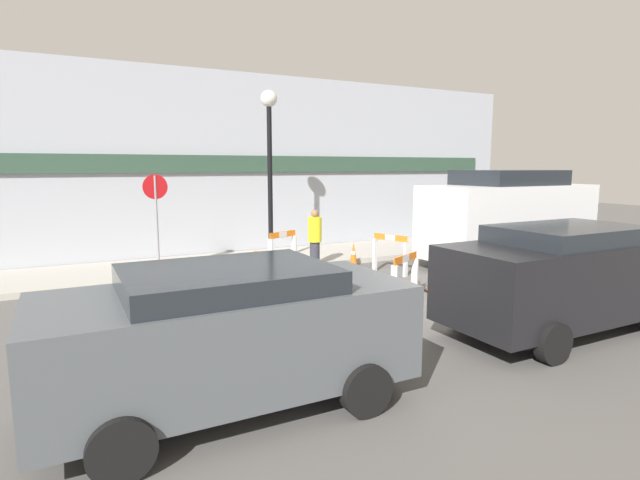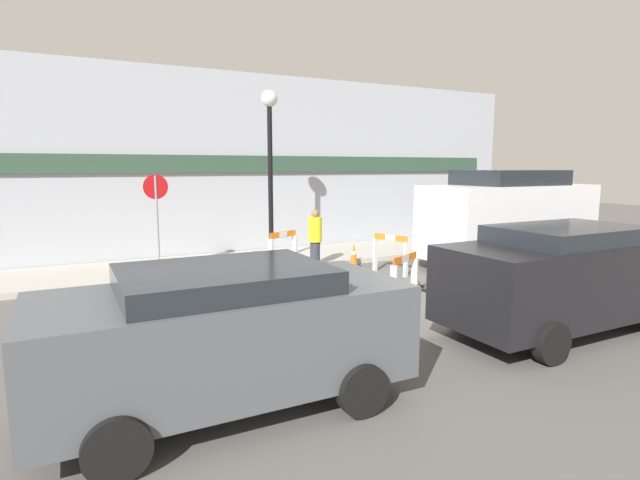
{
  "view_description": "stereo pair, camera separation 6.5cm",
  "coord_description": "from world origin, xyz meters",
  "px_view_note": "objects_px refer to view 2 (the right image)",
  "views": [
    {
      "loc": [
        -6.24,
        -7.28,
        2.72
      ],
      "look_at": [
        -0.85,
        3.06,
        1.0
      ],
      "focal_mm": 28.0,
      "sensor_mm": 36.0,
      "label": 1
    },
    {
      "loc": [
        -6.18,
        -7.31,
        2.72
      ],
      "look_at": [
        -0.85,
        3.06,
        1.0
      ],
      "focal_mm": 28.0,
      "sensor_mm": 36.0,
      "label": 2
    }
  ],
  "objects_px": {
    "parked_car_1": "(565,273)",
    "work_van": "(507,215)",
    "person_pedestrian": "(441,216)",
    "person_worker": "(315,238)",
    "streetlamp_post": "(270,152)",
    "parked_car_0": "(226,329)",
    "stop_sign": "(157,207)"
  },
  "relations": [
    {
      "from": "parked_car_1",
      "to": "work_van",
      "type": "bearing_deg",
      "value": 51.69
    },
    {
      "from": "person_pedestrian",
      "to": "parked_car_0",
      "type": "relative_size",
      "value": 0.42
    },
    {
      "from": "streetlamp_post",
      "to": "work_van",
      "type": "bearing_deg",
      "value": -26.57
    },
    {
      "from": "streetlamp_post",
      "to": "person_worker",
      "type": "bearing_deg",
      "value": -50.0
    },
    {
      "from": "streetlamp_post",
      "to": "person_pedestrian",
      "type": "distance_m",
      "value": 6.73
    },
    {
      "from": "parked_car_1",
      "to": "stop_sign",
      "type": "bearing_deg",
      "value": 125.41
    },
    {
      "from": "streetlamp_post",
      "to": "parked_car_1",
      "type": "distance_m",
      "value": 7.92
    },
    {
      "from": "streetlamp_post",
      "to": "parked_car_1",
      "type": "height_order",
      "value": "streetlamp_post"
    },
    {
      "from": "person_worker",
      "to": "work_van",
      "type": "relative_size",
      "value": 0.33
    },
    {
      "from": "parked_car_0",
      "to": "work_van",
      "type": "distance_m",
      "value": 10.21
    },
    {
      "from": "person_pedestrian",
      "to": "person_worker",
      "type": "bearing_deg",
      "value": -17.78
    },
    {
      "from": "parked_car_0",
      "to": "person_worker",
      "type": "bearing_deg",
      "value": 55.84
    },
    {
      "from": "stop_sign",
      "to": "parked_car_1",
      "type": "xyz_separation_m",
      "value": [
        5.22,
        -7.34,
        -0.74
      ]
    },
    {
      "from": "person_pedestrian",
      "to": "parked_car_1",
      "type": "xyz_separation_m",
      "value": [
        -4.13,
        -7.82,
        -0.06
      ]
    },
    {
      "from": "parked_car_1",
      "to": "work_van",
      "type": "relative_size",
      "value": 0.9
    },
    {
      "from": "stop_sign",
      "to": "person_pedestrian",
      "type": "distance_m",
      "value": 9.39
    },
    {
      "from": "parked_car_1",
      "to": "work_van",
      "type": "xyz_separation_m",
      "value": [
        3.49,
        4.42,
        0.42
      ]
    },
    {
      "from": "person_pedestrian",
      "to": "parked_car_0",
      "type": "height_order",
      "value": "person_pedestrian"
    },
    {
      "from": "stop_sign",
      "to": "parked_car_0",
      "type": "height_order",
      "value": "stop_sign"
    },
    {
      "from": "person_pedestrian",
      "to": "work_van",
      "type": "distance_m",
      "value": 3.48
    },
    {
      "from": "streetlamp_post",
      "to": "parked_car_0",
      "type": "height_order",
      "value": "streetlamp_post"
    },
    {
      "from": "person_worker",
      "to": "streetlamp_post",
      "type": "bearing_deg",
      "value": -124.65
    },
    {
      "from": "streetlamp_post",
      "to": "parked_car_1",
      "type": "bearing_deg",
      "value": -72.78
    },
    {
      "from": "person_worker",
      "to": "parked_car_0",
      "type": "relative_size",
      "value": 0.4
    },
    {
      "from": "streetlamp_post",
      "to": "person_pedestrian",
      "type": "height_order",
      "value": "streetlamp_post"
    },
    {
      "from": "person_worker",
      "to": "person_pedestrian",
      "type": "bearing_deg",
      "value": 120.65
    },
    {
      "from": "person_worker",
      "to": "parked_car_1",
      "type": "bearing_deg",
      "value": 28.09
    },
    {
      "from": "parked_car_1",
      "to": "streetlamp_post",
      "type": "bearing_deg",
      "value": 107.22
    },
    {
      "from": "person_pedestrian",
      "to": "streetlamp_post",
      "type": "bearing_deg",
      "value": -28.39
    },
    {
      "from": "parked_car_0",
      "to": "work_van",
      "type": "relative_size",
      "value": 0.84
    },
    {
      "from": "work_van",
      "to": "parked_car_0",
      "type": "bearing_deg",
      "value": -154.32
    },
    {
      "from": "person_worker",
      "to": "parked_car_0",
      "type": "distance_m",
      "value": 7.61
    }
  ]
}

